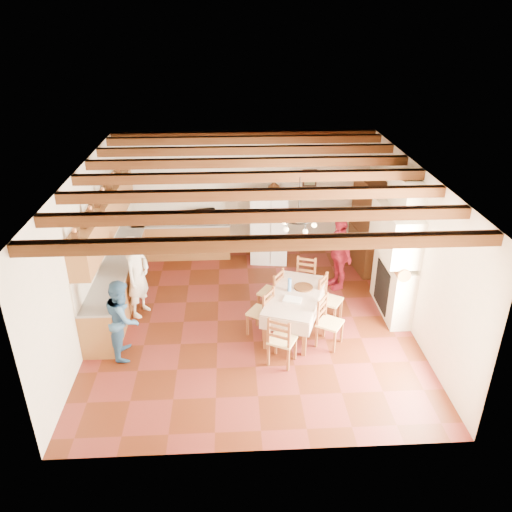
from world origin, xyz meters
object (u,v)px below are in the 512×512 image
(chair_end_near, at_px, (282,339))
(person_woman_red, at_px, (339,253))
(hutch, at_px, (368,226))
(chair_end_far, at_px, (304,281))
(chair_right_near, at_px, (330,322))
(chair_right_far, at_px, (330,300))
(person_man, at_px, (138,276))
(dining_table, at_px, (295,298))
(chair_left_near, at_px, (260,311))
(chair_left_far, at_px, (270,291))
(microwave, at_px, (206,216))
(person_woman_blue, at_px, (123,318))
(refrigerator, at_px, (270,227))

(chair_end_near, height_order, person_woman_red, person_woman_red)
(hutch, distance_m, chair_end_far, 2.26)
(chair_right_near, bearing_deg, chair_end_far, 41.88)
(chair_right_far, bearing_deg, chair_right_near, -158.80)
(chair_end_near, xyz_separation_m, person_man, (-2.65, 1.71, 0.36))
(dining_table, relative_size, chair_right_near, 1.98)
(chair_right_near, height_order, chair_end_near, same)
(dining_table, bearing_deg, hutch, 50.77)
(hutch, relative_size, chair_left_near, 2.25)
(chair_left_far, height_order, microwave, microwave)
(dining_table, xyz_separation_m, chair_right_far, (0.71, 0.21, -0.19))
(chair_end_near, relative_size, microwave, 1.96)
(dining_table, distance_m, chair_left_far, 0.75)
(dining_table, xyz_separation_m, chair_end_near, (-0.34, -1.01, -0.19))
(person_man, height_order, microwave, person_man)
(chair_end_near, xyz_separation_m, chair_end_far, (0.66, 1.97, 0.00))
(person_woman_blue, bearing_deg, person_man, -7.37)
(refrigerator, distance_m, person_woman_red, 1.96)
(chair_left_far, height_order, person_woman_red, person_woman_red)
(chair_right_far, bearing_deg, person_man, 114.65)
(hutch, relative_size, person_woman_red, 1.33)
(person_woman_red, relative_size, microwave, 3.32)
(chair_end_near, height_order, chair_end_far, same)
(microwave, bearing_deg, chair_right_near, -70.20)
(dining_table, xyz_separation_m, chair_end_far, (0.32, 0.96, -0.19))
(microwave, bearing_deg, chair_left_near, -83.46)
(person_woman_red, bearing_deg, dining_table, -51.46)
(hutch, xyz_separation_m, person_woman_red, (-0.82, -0.82, -0.26))
(person_woman_red, bearing_deg, chair_end_near, -45.44)
(refrigerator, height_order, chair_left_near, refrigerator)
(chair_right_near, relative_size, person_woman_red, 0.59)
(chair_end_near, distance_m, chair_end_far, 2.08)
(chair_right_far, height_order, chair_end_near, same)
(dining_table, relative_size, microwave, 3.89)
(person_man, relative_size, person_woman_blue, 1.16)
(chair_end_near, bearing_deg, chair_end_far, -81.01)
(hutch, bearing_deg, chair_end_far, -145.79)
(chair_left_near, height_order, person_woman_blue, person_woman_blue)
(dining_table, relative_size, person_woman_blue, 1.31)
(refrigerator, height_order, chair_end_near, refrigerator)
(microwave, bearing_deg, chair_end_near, -83.12)
(chair_left_near, bearing_deg, chair_right_near, 103.24)
(chair_left_far, bearing_deg, chair_right_far, 103.44)
(person_woman_red, bearing_deg, chair_right_near, -30.75)
(chair_right_near, xyz_separation_m, chair_end_near, (-0.90, -0.46, 0.00))
(chair_left_far, bearing_deg, chair_right_near, 72.73)
(chair_end_far, xyz_separation_m, person_woman_blue, (-3.37, -1.56, 0.25))
(chair_left_near, height_order, chair_right_near, same)
(hutch, xyz_separation_m, dining_table, (-1.95, -2.39, -0.41))
(chair_left_far, xyz_separation_m, chair_end_far, (0.73, 0.37, 0.00))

